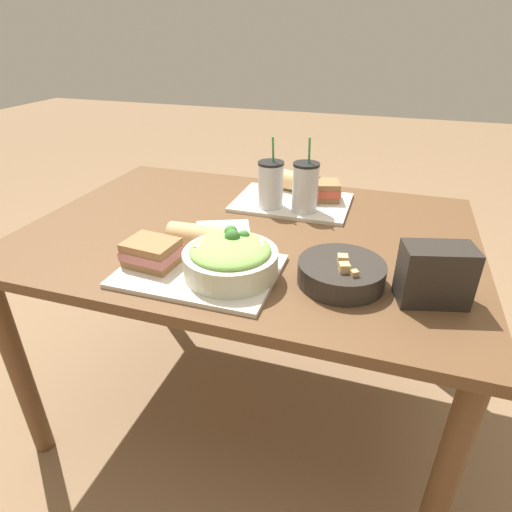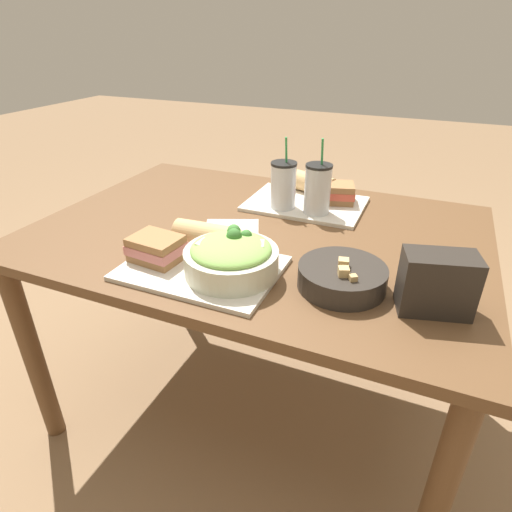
# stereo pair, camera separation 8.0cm
# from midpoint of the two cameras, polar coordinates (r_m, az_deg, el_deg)

# --- Properties ---
(ground_plane) EXTENTS (12.00, 12.00, 0.00)m
(ground_plane) POSITION_cam_midpoint_polar(r_m,az_deg,el_deg) (1.73, -2.18, -18.60)
(ground_plane) COLOR #846647
(dining_table) EXTENTS (1.33, 0.94, 0.72)m
(dining_table) POSITION_cam_midpoint_polar(r_m,az_deg,el_deg) (1.34, -2.67, 0.07)
(dining_table) COLOR brown
(dining_table) RESTS_ON ground_plane
(tray_near) EXTENTS (0.39, 0.28, 0.01)m
(tray_near) POSITION_cam_midpoint_polar(r_m,az_deg,el_deg) (1.08, -9.63, -2.00)
(tray_near) COLOR beige
(tray_near) RESTS_ON dining_table
(tray_far) EXTENTS (0.39, 0.28, 0.01)m
(tray_far) POSITION_cam_midpoint_polar(r_m,az_deg,el_deg) (1.49, 3.28, 7.13)
(tray_far) COLOR beige
(tray_far) RESTS_ON dining_table
(salad_bowl) EXTENTS (0.23, 0.23, 0.11)m
(salad_bowl) POSITION_cam_midpoint_polar(r_m,az_deg,el_deg) (1.03, -5.64, -0.29)
(salad_bowl) COLOR beige
(salad_bowl) RESTS_ON tray_near
(soup_bowl) EXTENTS (0.21, 0.21, 0.08)m
(soup_bowl) POSITION_cam_midpoint_polar(r_m,az_deg,el_deg) (1.03, 9.13, -2.19)
(soup_bowl) COLOR #2D2823
(soup_bowl) RESTS_ON dining_table
(sandwich_near) EXTENTS (0.14, 0.11, 0.06)m
(sandwich_near) POSITION_cam_midpoint_polar(r_m,az_deg,el_deg) (1.11, -15.75, 0.39)
(sandwich_near) COLOR olive
(sandwich_near) RESTS_ON tray_near
(baguette_near) EXTENTS (0.18, 0.08, 0.07)m
(baguette_near) POSITION_cam_midpoint_polar(r_m,az_deg,el_deg) (1.15, -9.23, 2.40)
(baguette_near) COLOR tan
(baguette_near) RESTS_ON tray_near
(sandwich_far) EXTENTS (0.15, 0.13, 0.06)m
(sandwich_far) POSITION_cam_midpoint_polar(r_m,az_deg,el_deg) (1.49, 7.00, 8.64)
(sandwich_far) COLOR olive
(sandwich_far) RESTS_ON tray_far
(baguette_far) EXTENTS (0.19, 0.12, 0.07)m
(baguette_far) POSITION_cam_midpoint_polar(r_m,az_deg,el_deg) (1.56, 4.03, 9.80)
(baguette_far) COLOR tan
(baguette_far) RESTS_ON tray_far
(drink_cup_dark) EXTENTS (0.08, 0.08, 0.23)m
(drink_cup_dark) POSITION_cam_midpoint_polar(r_m,az_deg,el_deg) (1.41, 0.32, 9.31)
(drink_cup_dark) COLOR silver
(drink_cup_dark) RESTS_ON tray_far
(drink_cup_red) EXTENTS (0.08, 0.08, 0.24)m
(drink_cup_red) POSITION_cam_midpoint_polar(r_m,az_deg,el_deg) (1.38, 4.91, 8.90)
(drink_cup_red) COLOR silver
(drink_cup_red) RESTS_ON tray_far
(chip_bag) EXTENTS (0.17, 0.12, 0.14)m
(chip_bag) POSITION_cam_midpoint_polar(r_m,az_deg,el_deg) (0.99, 20.68, -2.39)
(chip_bag) COLOR #28231E
(chip_bag) RESTS_ON dining_table
(napkin_folded) EXTENTS (0.19, 0.17, 0.00)m
(napkin_folded) POSITION_cam_midpoint_polar(r_m,az_deg,el_deg) (1.31, -6.22, 3.68)
(napkin_folded) COLOR silver
(napkin_folded) RESTS_ON dining_table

